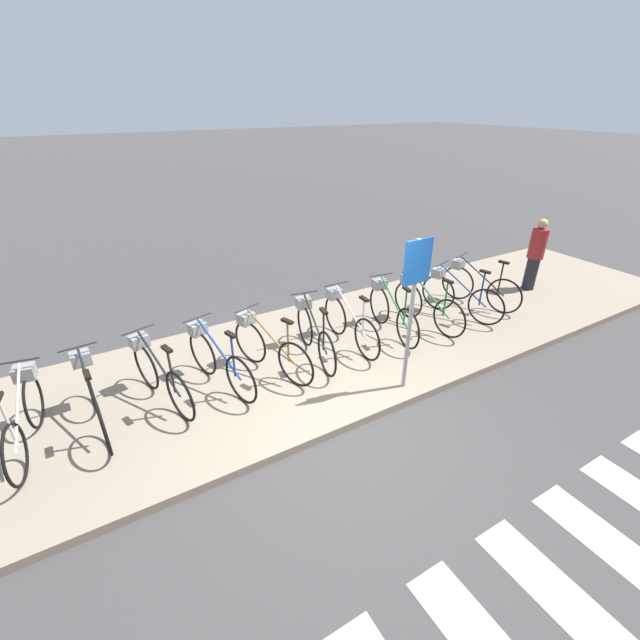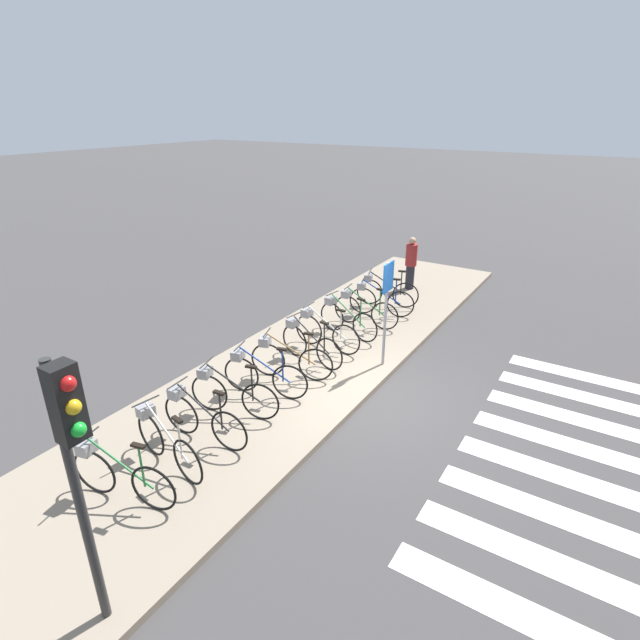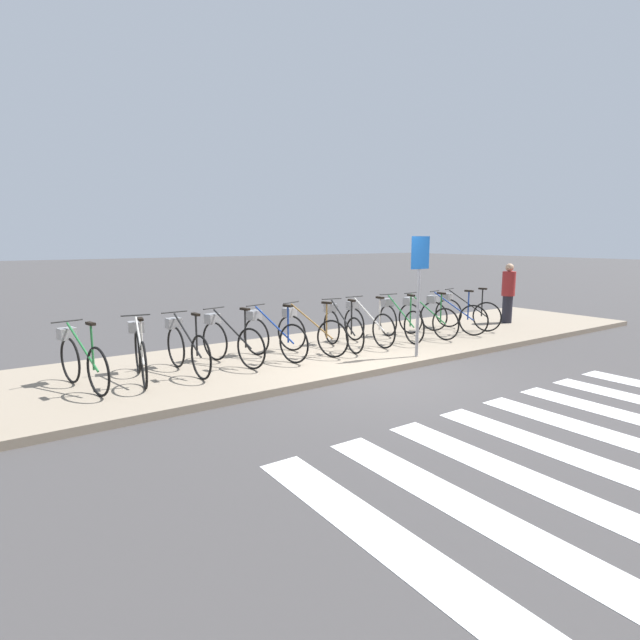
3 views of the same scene
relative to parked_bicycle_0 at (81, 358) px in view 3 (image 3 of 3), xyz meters
The scene contains 16 objects.
ground_plane 4.78m from the parked_bicycle_0, 20.65° to the right, with size 120.00×120.00×0.00m, color #423F3F.
sidewalk 4.47m from the parked_bicycle_0, ahead, with size 17.97×3.60×0.12m.
parked_bicycle_0 is the anchor object (origin of this frame).
parked_bicycle_1 0.86m from the parked_bicycle_0, ahead, with size 0.47×1.70×1.05m.
parked_bicycle_2 1.61m from the parked_bicycle_0, ahead, with size 0.46×1.72×1.05m.
parked_bicycle_3 2.45m from the parked_bicycle_0, ahead, with size 0.59×1.67×1.05m.
parked_bicycle_4 3.27m from the parked_bicycle_0, ahead, with size 0.59×1.67×1.05m.
parked_bicycle_5 4.06m from the parked_bicycle_0, ahead, with size 0.69×1.64×1.05m.
parked_bicycle_6 4.89m from the parked_bicycle_0, ahead, with size 0.46×1.71×1.05m.
parked_bicycle_7 5.60m from the parked_bicycle_0, ahead, with size 0.46×1.72×1.05m.
parked_bicycle_8 6.49m from the parked_bicycle_0, ahead, with size 0.46×1.71×1.05m.
parked_bicycle_9 7.23m from the parked_bicycle_0, ahead, with size 0.46×1.72×1.05m.
parked_bicycle_10 8.06m from the parked_bicycle_0, ahead, with size 0.63×1.66×1.05m.
parked_bicycle_11 8.77m from the parked_bicycle_0, ahead, with size 0.62×1.66×1.05m.
pedestrian 10.49m from the parked_bicycle_0, ahead, with size 0.34×0.34×1.59m.
sign_post 5.90m from the parked_bicycle_0, 13.82° to the right, with size 0.44×0.07×2.27m.
Camera 3 is at (-5.61, -6.30, 2.32)m, focal length 28.00 mm.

